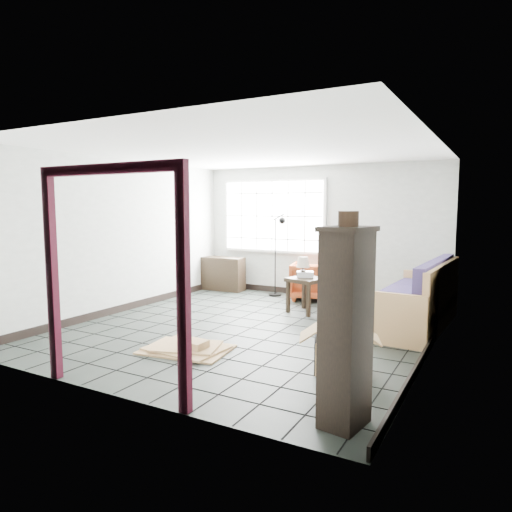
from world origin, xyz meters
The scene contains 15 objects.
ground centered at (0.00, 0.00, 0.00)m, with size 5.50×5.50×0.00m, color black.
room_shell centered at (0.00, 0.03, 1.68)m, with size 5.02×5.52×2.61m.
window_panel centered at (-1.00, 2.70, 1.60)m, with size 2.32×0.08×1.52m.
doorway_trim centered at (0.00, -2.70, 1.38)m, with size 1.80×0.08×2.20m.
futon_sofa centered at (2.17, 1.23, 0.37)m, with size 1.02×2.37×1.03m.
armchair centered at (0.01, 2.40, 0.40)m, with size 0.77×0.72×0.80m, color maroon.
side_table centered at (0.32, 1.33, 0.49)m, with size 0.67×0.67×0.60m.
table_lamp centered at (0.26, 1.33, 0.84)m, with size 0.26×0.26×0.35m.
projector centered at (0.28, 1.39, 0.65)m, with size 0.35×0.32×0.10m.
floor_lamp centered at (-0.69, 2.33, 0.89)m, with size 0.44×0.36×1.66m.
console_shelf centered at (-2.04, 2.40, 0.36)m, with size 0.93×0.40×0.71m.
tall_shelf centered at (2.15, -2.26, 0.84)m, with size 0.41×0.50×1.65m.
pot centered at (2.16, -2.29, 1.71)m, with size 0.21×0.21×0.12m.
open_box centered at (1.71, -1.06, 0.18)m, with size 0.96×0.70×0.49m.
cardboard_pile centered at (-0.18, -1.31, 0.04)m, with size 1.17×0.90×0.16m.
Camera 1 is at (3.25, -5.78, 1.81)m, focal length 32.00 mm.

